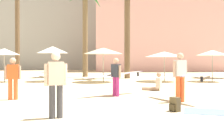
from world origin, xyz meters
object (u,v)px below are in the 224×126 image
backpack (175,105)px  person_near_right (179,76)px  cafe_umbrella_6 (164,54)px  cafe_umbrella_0 (103,51)px  beach_towel (215,112)px  person_far_left (13,77)px  person_far_right (155,84)px  person_mid_right (56,82)px  person_mid_left (116,75)px  cafe_umbrella_4 (212,53)px  cafe_umbrella_5 (4,52)px  cafe_umbrella_2 (53,50)px

backpack → person_near_right: bearing=-138.5°
cafe_umbrella_6 → cafe_umbrella_0: bearing=-175.3°
beach_towel → person_far_left: (-6.76, 2.64, 0.88)m
person_far_right → person_mid_right: size_ratio=0.58×
backpack → person_mid_left: (-1.62, 3.53, 0.69)m
person_mid_left → person_near_right: (2.26, -1.68, 0.06)m
cafe_umbrella_4 → backpack: bearing=-116.7°
cafe_umbrella_5 → person_far_right: (9.46, -5.25, -1.78)m
cafe_umbrella_4 → person_far_right: bearing=-132.9°
cafe_umbrella_0 → cafe_umbrella_6: 4.36m
cafe_umbrella_4 → backpack: 12.34m
cafe_umbrella_5 → backpack: (9.02, -10.72, -1.90)m
person_mid_right → cafe_umbrella_5: bearing=-172.4°
cafe_umbrella_2 → cafe_umbrella_5: (-3.19, -0.60, -0.15)m
cafe_umbrella_0 → cafe_umbrella_5: bearing=180.0°
person_far_right → beach_towel: bearing=122.9°
backpack → person_mid_left: person_mid_left is taller
person_near_right → person_far_left: bearing=62.5°
beach_towel → person_far_right: 5.68m
cafe_umbrella_0 → person_near_right: (2.86, -8.87, -1.21)m
backpack → cafe_umbrella_0: bearing=-107.7°
cafe_umbrella_6 → person_far_left: 11.61m
person_mid_right → cafe_umbrella_6: bearing=136.9°
cafe_umbrella_0 → person_far_right: (2.66, -5.25, -1.84)m
cafe_umbrella_2 → cafe_umbrella_6: size_ratio=0.91×
cafe_umbrella_0 → person_far_right: cafe_umbrella_0 is taller
cafe_umbrella_0 → person_far_left: bearing=-112.5°
cafe_umbrella_2 → beach_towel: (6.96, -11.47, -2.25)m
cafe_umbrella_2 → person_mid_left: bearing=-61.6°
cafe_umbrella_0 → person_near_right: 9.39m
cafe_umbrella_4 → person_far_right: size_ratio=2.23×
cafe_umbrella_6 → person_far_right: cafe_umbrella_6 is taller
person_mid_right → person_mid_left: bearing=139.9°
cafe_umbrella_0 → person_mid_right: bearing=-95.7°
cafe_umbrella_2 → person_near_right: bearing=-55.6°
cafe_umbrella_0 → person_mid_right: (-1.15, -11.57, -1.20)m
person_mid_right → cafe_umbrella_4: bearing=124.6°
cafe_umbrella_2 → person_far_left: size_ratio=1.54×
cafe_umbrella_6 → person_mid_left: cafe_umbrella_6 is taller
cafe_umbrella_6 → person_mid_left: 8.49m
cafe_umbrella_2 → person_mid_right: size_ratio=1.43×
cafe_umbrella_0 → cafe_umbrella_2: bearing=170.6°
person_mid_left → person_far_left: (-4.00, -1.04, -0.01)m
cafe_umbrella_5 → person_far_left: 8.99m
beach_towel → person_mid_left: bearing=126.8°
person_near_right → person_far_left: size_ratio=1.67×
backpack → person_far_right: size_ratio=0.41×
person_far_left → person_near_right: bearing=75.0°
cafe_umbrella_6 → person_far_left: size_ratio=1.70×
person_far_right → person_mid_left: bearing=69.2°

